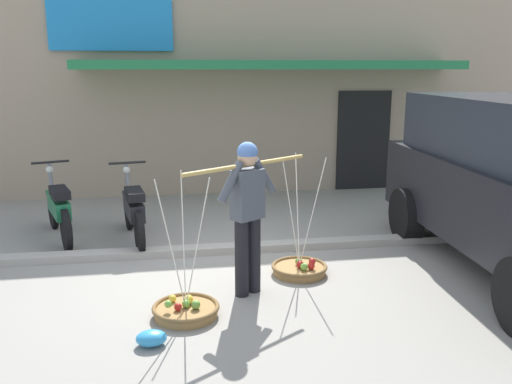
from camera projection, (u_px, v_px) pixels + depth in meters
name	position (u px, v px, depth m)	size (l,w,h in m)	color
ground_plane	(224.00, 271.00, 6.67)	(90.00, 90.00, 0.00)	gray
sidewalk_curb	(219.00, 249.00, 7.33)	(20.00, 0.24, 0.10)	#AEA89C
fruit_vendor	(248.00, 208.00, 5.82)	(1.43, 0.97, 1.70)	black
fruit_basket_left_side	(186.00, 309.00, 5.46)	(0.68, 0.68, 1.45)	#9E7542
fruit_basket_right_side	(300.00, 268.00, 6.57)	(0.68, 0.68, 1.45)	#9E7542
motorcycle_nearest_shop	(59.00, 209.00, 7.83)	(0.73, 1.75, 1.09)	black
motorcycle_second_in_row	(133.00, 211.00, 7.75)	(0.56, 1.81, 1.09)	black
storefront_building	(250.00, 83.00, 12.89)	(13.00, 6.00, 4.20)	tan
plastic_litter_bag	(151.00, 338.00, 4.88)	(0.28, 0.22, 0.14)	#3393D1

